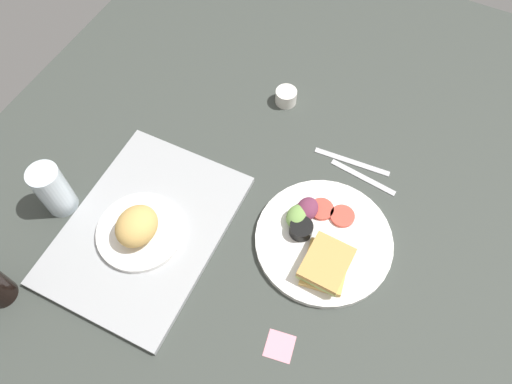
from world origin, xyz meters
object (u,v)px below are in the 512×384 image
Objects in this scene: drinking_glass at (53,190)px; espresso_cup at (286,97)px; bread_plate_near at (138,229)px; serving_tray at (145,229)px; plate_with_salad at (321,240)px; knife at (352,162)px; sticky_note at (280,346)px; fork at (363,177)px.

espresso_cup is at bearing -32.82° from drinking_glass.
bread_plate_near is 52.02cm from espresso_cup.
plate_with_salad is at bearing -67.93° from serving_tray.
serving_tray is at bearing 43.54° from knife.
bread_plate_near is 3.43× the size of sticky_note.
fork is at bearing -57.38° from drinking_glass.
serving_tray is 2.65× the size of fork.
drinking_glass is 2.44× the size of sticky_note.
fork is (20.65, -2.40, -1.38)cm from plate_with_salad.
serving_tray is 39.61cm from plate_with_salad.
serving_tray is 52.12cm from knife.
bread_plate_near reaches higher than espresso_cup.
fork is at bearing -46.19° from bread_plate_near.
drinking_glass is 61.74cm from espresso_cup.
knife is at bearing -40.87° from bread_plate_near.
bread_plate_near is 1.01× the size of knife.
espresso_cup is (48.79, -12.34, 1.20)cm from serving_tray.
bread_plate_near is 1.13× the size of fork.
plate_with_salad is (14.88, -36.70, 0.83)cm from serving_tray.
sticky_note is (-45.02, 1.02, -0.19)cm from fork.
bread_plate_near is at bearing 50.52° from fork.
drinking_glass is at bearing 147.18° from espresso_cup.
espresso_cup reaches higher than fork.
plate_with_salad reaches higher than knife.
serving_tray is 1.47× the size of plate_with_salad.
plate_with_salad is (16.63, -36.45, -2.89)cm from bread_plate_near.
serving_tray is 8.04× the size of sticky_note.
espresso_cup is 0.29× the size of knife.
serving_tray is at bearing 48.96° from fork.
sticky_note is (-6.55, -59.10, -6.76)cm from drinking_glass.
drinking_glass is at bearing 107.16° from plate_with_salad.
espresso_cup is (51.73, -33.36, -4.82)cm from drinking_glass.
espresso_cup is 63.74cm from sticky_note.
knife is at bearing 3.86° from plate_with_salad.
knife is (41.47, -56.12, -6.57)cm from drinking_glass.
fork is (-13.26, -26.76, -1.75)cm from espresso_cup.
fork is 5.00cm from knife.
plate_with_salad reaches higher than serving_tray.
plate_with_salad is at bearing 90.06° from fork.
drinking_glass is (-2.94, 21.01, 6.02)cm from serving_tray.
serving_tray is 8.04× the size of espresso_cup.
plate_with_salad is at bearing -65.47° from bread_plate_near.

